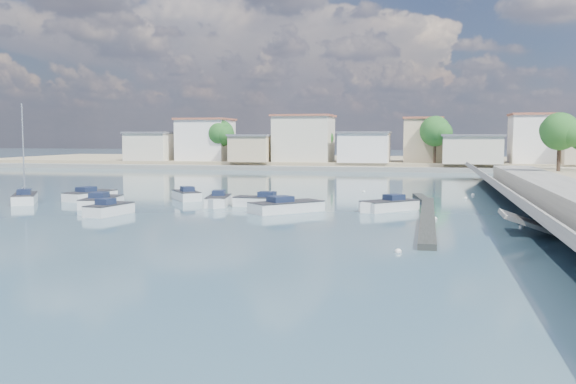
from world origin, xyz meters
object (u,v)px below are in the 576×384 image
Objects in this scene: motorboat_a at (103,202)px; motorboat_h at (290,207)px; motorboat_b at (111,210)px; motorboat_e at (93,196)px; sailboat at (25,198)px; motorboat_c at (259,202)px; motorboat_f at (186,196)px; motorboat_d at (387,206)px; motorboat_g at (218,201)px.

motorboat_a is 1.04× the size of motorboat_h.
motorboat_e is (-7.14, 9.96, 0.00)m from motorboat_b.
motorboat_b is at bearing -54.35° from motorboat_e.
motorboat_b is 13.70m from motorboat_h.
sailboat is (-4.56, -3.66, 0.04)m from motorboat_e.
motorboat_c is at bearing 13.03° from motorboat_a.
sailboat is (-21.21, -1.58, 0.04)m from motorboat_c.
motorboat_c is at bearing -27.04° from motorboat_f.
motorboat_e is (-3.79, 5.05, -0.00)m from motorboat_a.
motorboat_f is at bearing 164.97° from motorboat_d.
motorboat_c is 9.27m from motorboat_f.
motorboat_f is at bearing 84.08° from motorboat_b.
motorboat_c is 0.58× the size of sailboat.
motorboat_g is (9.32, 2.63, 0.00)m from motorboat_a.
motorboat_f is 0.51× the size of sailboat.
motorboat_d is 27.60m from motorboat_e.
motorboat_d and motorboat_f have the same top height.
motorboat_h is (20.02, -5.27, 0.00)m from motorboat_e.
motorboat_h is (6.92, -2.85, -0.00)m from motorboat_g.
motorboat_a and motorboat_h have the same top height.
motorboat_e is at bearing 172.90° from motorboat_c.
motorboat_g is at bearing -44.08° from motorboat_f.
motorboat_d is at bearing 17.24° from motorboat_h.
motorboat_h is (11.62, -7.41, 0.00)m from motorboat_f.
motorboat_b is at bearing -95.92° from motorboat_f.
motorboat_f is (8.40, 2.14, -0.00)m from motorboat_e.
motorboat_f is 6.55m from motorboat_g.
motorboat_a is 1.27× the size of motorboat_d.
motorboat_a is 1.26× the size of motorboat_b.
motorboat_h is (-7.42, -2.30, 0.00)m from motorboat_d.
motorboat_c is 16.78m from motorboat_e.
motorboat_b is at bearing -55.62° from motorboat_a.
motorboat_b is 0.53× the size of sailboat.
motorboat_d is 7.77m from motorboat_h.
motorboat_g is at bearing 177.79° from motorboat_d.
motorboat_a and motorboat_c have the same top height.
sailboat reaches higher than motorboat_g.
motorboat_d is at bearing 5.03° from motorboat_a.
motorboat_g is at bearing 4.01° from sailboat.
motorboat_g is at bearing 157.58° from motorboat_h.
sailboat reaches higher than motorboat_f.
motorboat_e and motorboat_f have the same top height.
motorboat_h is at bearing -32.53° from motorboat_f.
sailboat reaches higher than motorboat_d.
motorboat_e and motorboat_g have the same top height.
sailboat reaches higher than motorboat_b.
motorboat_a is 1.17× the size of motorboat_g.
motorboat_b is 0.93× the size of motorboat_g.
motorboat_g is at bearing 51.66° from motorboat_b.
motorboat_f is at bearing 147.47° from motorboat_h.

